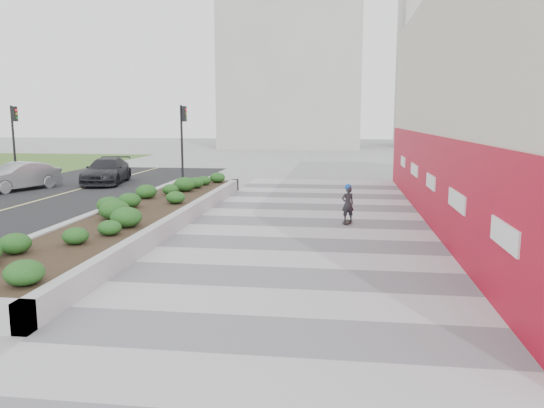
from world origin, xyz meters
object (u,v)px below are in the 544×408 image
Objects in this scene: car_silver at (18,176)px; car_dark at (107,171)px; traffic_signal_far at (14,133)px; skateboarder at (348,204)px; traffic_signal_near at (183,133)px; planter at (142,213)px.

car_dark is (3.18, 3.12, 0.00)m from car_silver.
skateboarder is (17.71, -8.81, -2.07)m from traffic_signal_far.
traffic_signal_near is 3.08× the size of skateboarder.
car_dark is (-6.10, 10.62, 0.27)m from planter.
car_silver is (1.65, -2.49, -2.07)m from traffic_signal_far.
planter is at bearing -42.46° from traffic_signal_far.
planter is 12.25m from car_dark.
car_dark reaches higher than car_silver.
car_silver reaches higher than planter.
car_silver is 0.88× the size of car_dark.
planter is 6.89m from skateboarder.
skateboarder is 17.26m from car_silver.
planter is at bearing -18.20° from car_silver.
car_silver is (-16.06, 6.32, -0.01)m from skateboarder.
car_dark is at bearing 119.85° from planter.
traffic_signal_far is 5.29m from car_dark.
traffic_signal_far is 3.08× the size of skateboarder.
car_silver is at bearing -56.45° from traffic_signal_far.
skateboarder is (8.51, -9.31, -2.07)m from traffic_signal_near.
traffic_signal_near is 12.79m from skateboarder.
traffic_signal_far is (-10.93, 10.00, 2.34)m from planter.
planter is at bearing -70.52° from car_dark.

